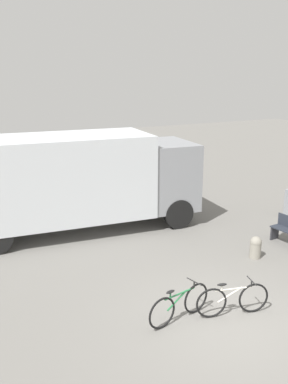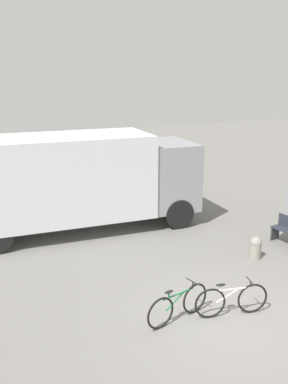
{
  "view_description": "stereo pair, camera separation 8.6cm",
  "coord_description": "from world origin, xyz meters",
  "px_view_note": "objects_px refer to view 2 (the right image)",
  "views": [
    {
      "loc": [
        -5.19,
        -6.24,
        5.09
      ],
      "look_at": [
        0.31,
        4.43,
        1.7
      ],
      "focal_mm": 40.0,
      "sensor_mm": 36.0,
      "label": 1
    },
    {
      "loc": [
        -5.11,
        -6.28,
        5.09
      ],
      "look_at": [
        0.31,
        4.43,
        1.7
      ],
      "focal_mm": 40.0,
      "sensor_mm": 36.0,
      "label": 2
    }
  ],
  "objects_px": {
    "bicycle_middle": "(231,300)",
    "delivery_truck": "(71,179)",
    "bicycle_near": "(178,305)",
    "bollard_near_bench": "(256,247)"
  },
  "relations": [
    {
      "from": "bicycle_middle",
      "to": "bollard_near_bench",
      "type": "xyz_separation_m",
      "value": [
        2.46,
        2.06,
        -0.03
      ]
    },
    {
      "from": "bicycle_middle",
      "to": "delivery_truck",
      "type": "bearing_deg",
      "value": 117.05
    },
    {
      "from": "delivery_truck",
      "to": "bicycle_middle",
      "type": "bearing_deg",
      "value": -71.76
    },
    {
      "from": "delivery_truck",
      "to": "bollard_near_bench",
      "type": "distance_m",
      "value": 6.08
    },
    {
      "from": "bicycle_near",
      "to": "bollard_near_bench",
      "type": "relative_size",
      "value": 2.57
    },
    {
      "from": "delivery_truck",
      "to": "bollard_near_bench",
      "type": "height_order",
      "value": "delivery_truck"
    },
    {
      "from": "bollard_near_bench",
      "to": "bicycle_middle",
      "type": "bearing_deg",
      "value": -140.02
    },
    {
      "from": "delivery_truck",
      "to": "bollard_near_bench",
      "type": "xyz_separation_m",
      "value": [
        3.9,
        -4.44,
        -1.43
      ]
    },
    {
      "from": "bollard_near_bench",
      "to": "delivery_truck",
      "type": "bearing_deg",
      "value": 131.28
    },
    {
      "from": "bicycle_near",
      "to": "bicycle_middle",
      "type": "height_order",
      "value": "same"
    }
  ]
}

